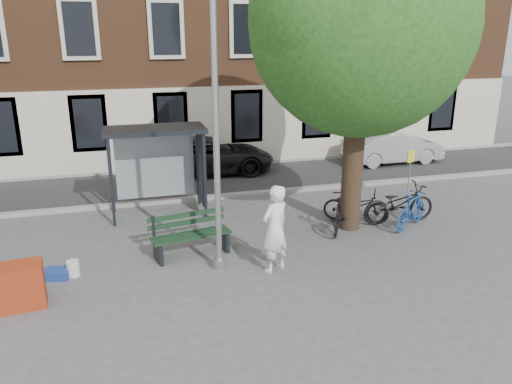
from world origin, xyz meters
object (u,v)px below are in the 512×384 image
object	(u,v)px
bike_a	(399,204)
bike_c	(356,206)
lamppost	(217,151)
bench	(190,237)
bus_shelter	(169,150)
notice_sign	(410,166)
bike_b	(411,210)
car_dark	(209,155)
red_stand	(20,286)
painter	(275,229)
car_silver	(393,147)
bike_d	(340,213)

from	to	relation	value
bike_a	bike_c	xyz separation A→B (m)	(-1.14, 0.38, -0.08)
lamppost	bench	world-z (taller)	lamppost
lamppost	bus_shelter	size ratio (longest dim) A/B	2.14
bike_c	notice_sign	xyz separation A→B (m)	(2.36, 1.11, 0.71)
bike_b	car_dark	world-z (taller)	car_dark
bench	red_stand	distance (m)	3.91
painter	bike_b	bearing A→B (deg)	169.81
painter	car_silver	xyz separation A→B (m)	(7.69, 8.04, -0.34)
bike_d	car_silver	xyz separation A→B (m)	(5.26, 6.24, 0.16)
bench	notice_sign	size ratio (longest dim) A/B	1.18
car_dark	car_silver	world-z (taller)	car_dark
notice_sign	lamppost	bearing A→B (deg)	-172.02
bench	bike_a	distance (m)	6.04
bike_a	bench	bearing A→B (deg)	95.34
bench	bike_d	bearing A→B (deg)	-4.62
bus_shelter	car_dark	bearing A→B (deg)	64.89
car_dark	bike_d	bearing A→B (deg)	-157.19
bike_a	painter	bearing A→B (deg)	114.28
bench	car_dark	world-z (taller)	car_dark
lamppost	bike_b	size ratio (longest dim) A/B	3.61
bike_b	bike_d	world-z (taller)	bike_d
painter	car_dark	xyz separation A→B (m)	(0.12, 8.64, -0.33)
bike_c	bench	bearing A→B (deg)	132.42
bench	car_silver	xyz separation A→B (m)	(9.40, 6.65, 0.22)
bus_shelter	bike_b	distance (m)	7.10
bike_a	bike_b	distance (m)	0.45
painter	bike_c	xyz separation A→B (m)	(3.17, 2.29, -0.53)
lamppost	notice_sign	world-z (taller)	lamppost
painter	bike_d	distance (m)	3.06
bus_shelter	car_dark	size ratio (longest dim) A/B	0.57
bench	bike_c	size ratio (longest dim) A/B	1.09
bench	painter	bearing A→B (deg)	-49.32
bench	red_stand	bearing A→B (deg)	-167.18
lamppost	car_dark	size ratio (longest dim) A/B	1.23
lamppost	car_silver	xyz separation A→B (m)	(8.89, 7.61, -2.11)
car_silver	notice_sign	xyz separation A→B (m)	(-2.15, -4.64, 0.52)
painter	bike_d	world-z (taller)	painter
bike_b	car_dark	bearing A→B (deg)	-1.60
bike_a	bike_b	world-z (taller)	bike_a
lamppost	bike_b	world-z (taller)	lamppost
bike_b	bench	bearing A→B (deg)	58.11
painter	bike_b	distance (m)	4.72
bus_shelter	bike_d	size ratio (longest dim) A/B	1.64
painter	notice_sign	world-z (taller)	painter
bus_shelter	red_stand	size ratio (longest dim) A/B	3.17
bike_a	car_dark	bearing A→B (deg)	32.27
bench	bike_a	world-z (taller)	bike_a
bike_b	red_stand	size ratio (longest dim) A/B	1.88
bike_a	red_stand	xyz separation A→B (m)	(-9.62, -2.06, -0.12)
lamppost	bike_a	world-z (taller)	lamppost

